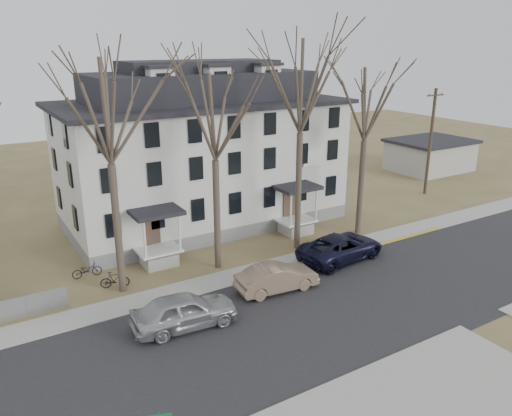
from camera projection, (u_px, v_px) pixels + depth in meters
ground at (393, 315)px, 25.48m from camera, size 120.00×120.00×0.00m
main_road at (366, 299)px, 27.10m from camera, size 120.00×10.00×0.04m
far_sidewalk at (300, 260)px, 31.97m from camera, size 120.00×2.00×0.08m
yellow_curb at (368, 249)px, 33.70m from camera, size 14.00×0.25×0.06m
boarding_house at (202, 153)px, 37.36m from camera, size 20.80×12.36×12.05m
distant_building at (430, 155)px, 53.98m from camera, size 8.50×6.50×3.35m
tree_far_left at (106, 104)px, 24.74m from camera, size 8.40×8.40×13.72m
tree_mid_left at (214, 111)px, 27.93m from camera, size 7.80×7.80×12.74m
tree_center at (301, 80)px, 30.42m from camera, size 9.00×9.00×14.70m
tree_mid_right at (367, 99)px, 33.60m from camera, size 7.80×7.80×12.74m
utility_pole_far at (430, 141)px, 44.40m from camera, size 2.00×0.28×9.50m
car_silver at (184, 311)px, 24.13m from camera, size 5.31×2.48×1.76m
car_tan at (277, 278)px, 27.75m from camera, size 4.82×2.03×1.55m
car_navy at (341, 248)px, 31.75m from camera, size 6.18×3.29×1.65m
bicycle_left at (87, 271)px, 29.41m from camera, size 1.75×0.69×0.90m
bicycle_right at (115, 280)px, 28.14m from camera, size 1.69×0.96×0.98m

